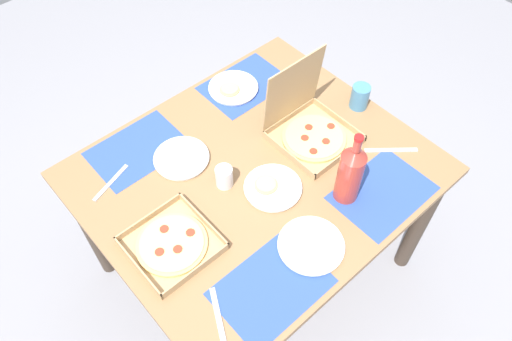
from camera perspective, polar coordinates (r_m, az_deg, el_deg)
ground_plane at (r=2.54m, az=-0.00°, el=-10.67°), size 6.00×6.00×0.00m
dining_table at (r=1.98m, az=-0.00°, el=-2.07°), size 1.25×1.08×0.77m
placemat_near_left at (r=1.64m, az=1.80°, el=-13.38°), size 0.36×0.26×0.00m
placemat_near_right at (r=1.88m, az=14.45°, el=-2.52°), size 0.36×0.26×0.00m
placemat_far_left at (r=2.00m, az=-13.54°, el=2.39°), size 0.36×0.26×0.00m
placemat_far_right at (r=2.21m, az=-1.32°, el=9.91°), size 0.36×0.26×0.00m
pizza_box_corner_right at (r=1.72m, az=-9.71°, el=-8.40°), size 0.28×0.28×0.04m
pizza_box_center at (r=1.97m, az=6.21°, el=5.03°), size 0.29×0.30×0.33m
plate_near_left at (r=1.83m, az=1.89°, el=-1.99°), size 0.22×0.22×0.03m
plate_middle at (r=1.71m, az=6.38°, el=-8.66°), size 0.23×0.23×0.02m
plate_near_right at (r=2.18m, az=-2.69°, el=9.49°), size 0.22×0.22×0.03m
plate_far_left at (r=1.93m, az=-8.62°, el=1.40°), size 0.22×0.22×0.02m
soda_bottle at (r=1.74m, az=10.86°, el=-0.30°), size 0.09×0.09×0.32m
cup_spare at (r=1.82m, az=-3.70°, el=-0.73°), size 0.07×0.07×0.09m
cup_red at (r=2.12m, az=11.94°, el=8.36°), size 0.08×0.08×0.11m
condiment_bowl at (r=2.25m, az=5.65°, el=11.38°), size 0.08×0.08×0.04m
knife_by_far_left at (r=2.02m, az=15.37°, el=2.29°), size 0.17×0.15×0.00m
fork_by_near_right at (r=1.93m, az=-16.46°, el=-1.35°), size 0.19×0.08×0.00m
knife_by_near_left at (r=1.60m, az=-4.34°, el=-16.75°), size 0.11×0.19×0.00m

